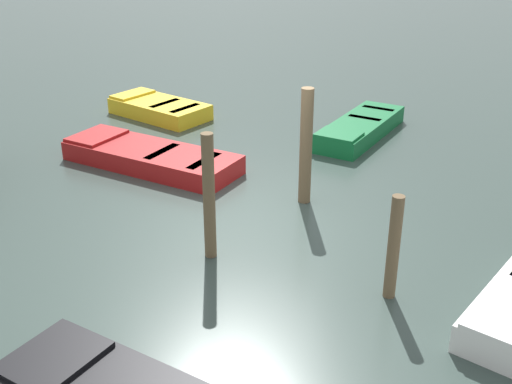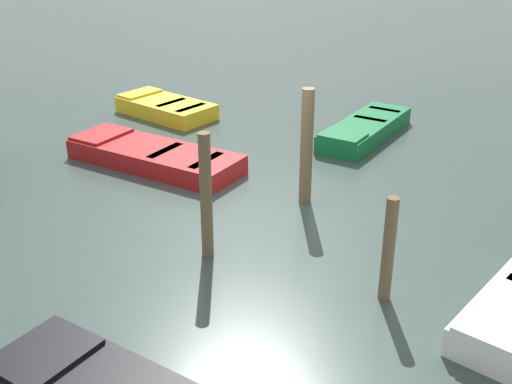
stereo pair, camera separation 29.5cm
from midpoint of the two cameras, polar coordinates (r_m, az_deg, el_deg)
ground_plane at (r=11.54m, az=0.73°, el=-1.59°), size 80.00×80.00×0.00m
rowboat_green at (r=15.34m, az=10.36°, el=5.62°), size 3.34×2.66×0.46m
rowboat_yellow at (r=16.91m, az=-7.67°, el=7.58°), size 2.67×2.84×0.46m
rowboat_red at (r=13.60m, az=-8.64°, el=3.28°), size 3.17×3.99×0.46m
mooring_piling_far_right at (r=9.63m, az=-3.67°, el=-0.41°), size 0.19×0.19×2.05m
mooring_piling_far_left at (r=11.46m, az=5.32°, el=4.04°), size 0.23×0.23×2.18m
mooring_piling_mid_left at (r=8.86m, az=12.81°, el=-5.11°), size 0.17×0.17×1.57m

